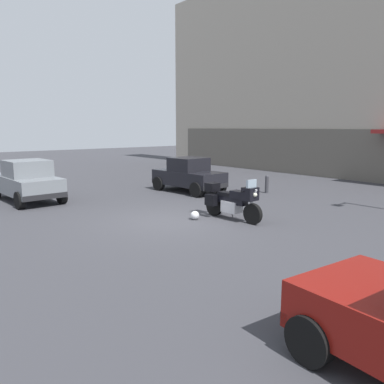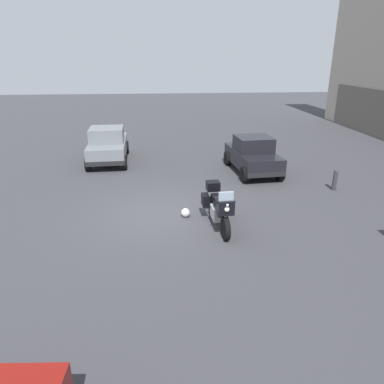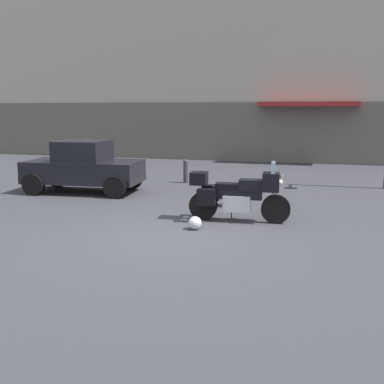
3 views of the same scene
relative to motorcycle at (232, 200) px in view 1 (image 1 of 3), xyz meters
The scene contains 6 objects.
ground_plane 2.03m from the motorcycle, 122.06° to the right, with size 80.00×80.00×0.00m, color #38383D.
motorcycle is the anchor object (origin of this frame).
helmet 1.26m from the motorcycle, 127.77° to the right, with size 0.28×0.28×0.28m, color silver.
car_hatchback_near 8.41m from the motorcycle, 151.02° to the right, with size 3.93×1.93×1.64m.
car_compact_side 5.56m from the motorcycle, 155.60° to the left, with size 3.57×1.95×1.56m.
bollard_curbside 5.48m from the motorcycle, 118.43° to the left, with size 0.16×0.16×0.81m.
Camera 1 is at (9.59, -6.96, 2.91)m, focal length 36.26 mm.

